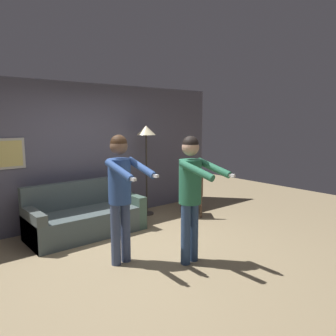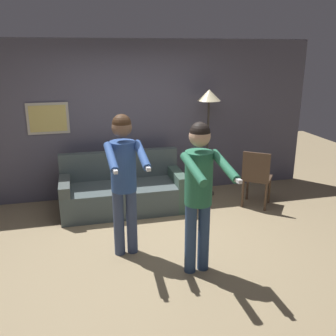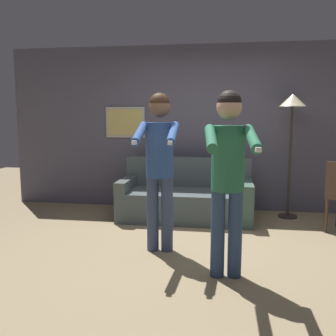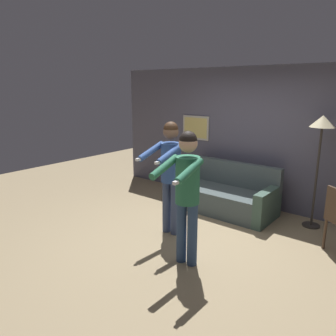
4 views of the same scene
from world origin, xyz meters
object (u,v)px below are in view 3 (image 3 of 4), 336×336
object	(u,v)px
person_standing_left	(159,156)
couch	(186,200)
torchiere_lamp	(292,112)
person_standing_right	(228,166)

from	to	relation	value
person_standing_left	couch	bearing A→B (deg)	84.20
couch	person_standing_left	bearing A→B (deg)	-95.80
couch	person_standing_left	xyz separation A→B (m)	(-0.14, -1.39, 0.79)
torchiere_lamp	person_standing_left	bearing A→B (deg)	-134.36
person_standing_right	couch	bearing A→B (deg)	106.72
couch	person_standing_right	distance (m)	2.19
couch	person_standing_right	world-z (taller)	person_standing_right
torchiere_lamp	person_standing_right	bearing A→B (deg)	-111.94
couch	torchiere_lamp	xyz separation A→B (m)	(1.50, 0.29, 1.27)
person_standing_right	torchiere_lamp	bearing A→B (deg)	68.06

